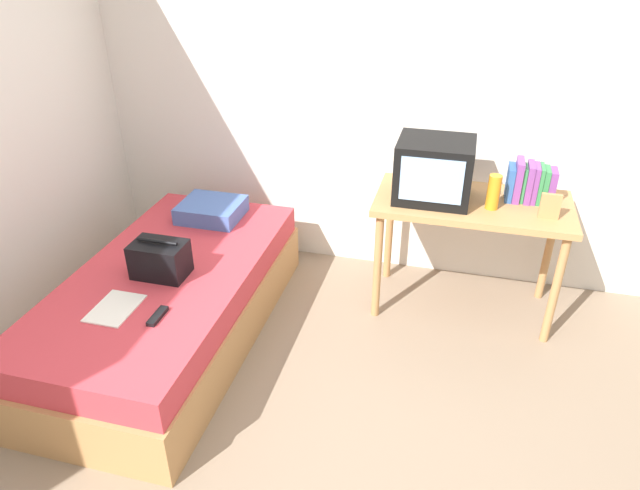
# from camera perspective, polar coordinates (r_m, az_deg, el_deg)

# --- Properties ---
(ground_plane) EXTENTS (8.00, 8.00, 0.00)m
(ground_plane) POSITION_cam_1_polar(r_m,az_deg,el_deg) (2.88, -2.30, -21.42)
(ground_plane) COLOR #84705B
(wall_back) EXTENTS (5.20, 0.10, 2.60)m
(wall_back) POSITION_cam_1_polar(r_m,az_deg,el_deg) (3.88, 6.13, 15.51)
(wall_back) COLOR silver
(wall_back) RESTS_ON ground
(bed) EXTENTS (1.00, 2.00, 0.48)m
(bed) POSITION_cam_1_polar(r_m,az_deg,el_deg) (3.56, -14.65, -5.69)
(bed) COLOR #B27F4C
(bed) RESTS_ON ground
(desk) EXTENTS (1.16, 0.60, 0.77)m
(desk) POSITION_cam_1_polar(r_m,az_deg,el_deg) (3.61, 14.76, 2.86)
(desk) COLOR #B27F4C
(desk) RESTS_ON ground
(tv) EXTENTS (0.44, 0.39, 0.36)m
(tv) POSITION_cam_1_polar(r_m,az_deg,el_deg) (3.48, 11.24, 7.31)
(tv) COLOR black
(tv) RESTS_ON desk
(water_bottle) EXTENTS (0.07, 0.07, 0.21)m
(water_bottle) POSITION_cam_1_polar(r_m,az_deg,el_deg) (3.46, 16.82, 5.05)
(water_bottle) COLOR orange
(water_bottle) RESTS_ON desk
(book_row) EXTENTS (0.27, 0.17, 0.25)m
(book_row) POSITION_cam_1_polar(r_m,az_deg,el_deg) (3.63, 20.06, 5.79)
(book_row) COLOR #2D5699
(book_row) RESTS_ON desk
(picture_frame) EXTENTS (0.11, 0.02, 0.15)m
(picture_frame) POSITION_cam_1_polar(r_m,az_deg,el_deg) (3.46, 21.84, 3.58)
(picture_frame) COLOR #B27F4C
(picture_frame) RESTS_ON desk
(pillow) EXTENTS (0.40, 0.36, 0.11)m
(pillow) POSITION_cam_1_polar(r_m,az_deg,el_deg) (3.94, -10.70, 3.44)
(pillow) COLOR #4766AD
(pillow) RESTS_ON bed
(handbag) EXTENTS (0.30, 0.20, 0.23)m
(handbag) POSITION_cam_1_polar(r_m,az_deg,el_deg) (3.34, -15.58, -1.36)
(handbag) COLOR black
(handbag) RESTS_ON bed
(magazine) EXTENTS (0.21, 0.29, 0.01)m
(magazine) POSITION_cam_1_polar(r_m,az_deg,el_deg) (3.18, -19.65, -5.92)
(magazine) COLOR white
(magazine) RESTS_ON bed
(remote_dark) EXTENTS (0.04, 0.16, 0.02)m
(remote_dark) POSITION_cam_1_polar(r_m,az_deg,el_deg) (3.04, -15.80, -6.79)
(remote_dark) COLOR black
(remote_dark) RESTS_ON bed
(remote_silver) EXTENTS (0.04, 0.14, 0.02)m
(remote_silver) POSITION_cam_1_polar(r_m,az_deg,el_deg) (3.69, -16.52, 0.02)
(remote_silver) COLOR #B7B7BC
(remote_silver) RESTS_ON bed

